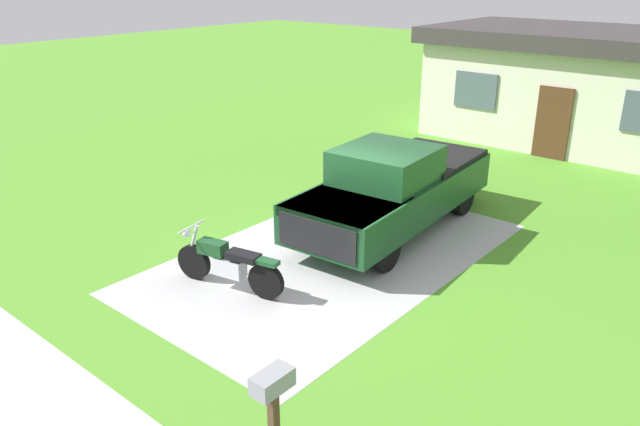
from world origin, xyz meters
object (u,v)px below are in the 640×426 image
Objects in this scene: motorcycle at (228,264)px; pickup_truck at (395,187)px; mailbox at (273,394)px; neighbor_house at (586,86)px.

pickup_truck is (0.72, 4.14, 0.48)m from motorcycle.
mailbox is 0.13× the size of neighbor_house.
motorcycle is 0.38× the size of pickup_truck.
pickup_truck is 9.93m from neighbor_house.
motorcycle is at bearing -95.22° from neighbor_house.
mailbox is at bearing -35.07° from motorcycle.
motorcycle is 0.23× the size of neighbor_house.
pickup_truck is at bearing 80.11° from motorcycle.
motorcycle is 1.74× the size of mailbox.
motorcycle is 4.23m from pickup_truck.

